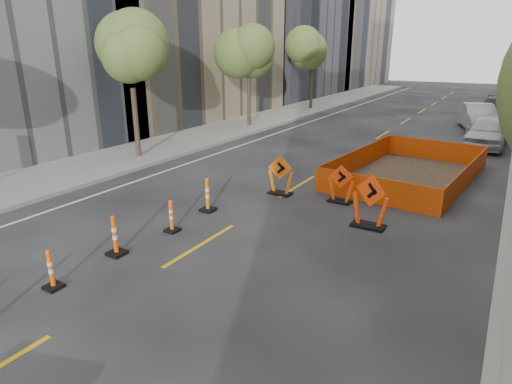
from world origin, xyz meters
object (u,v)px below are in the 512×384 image
Objects in this scene: channelizer_6 at (207,195)px; parked_car_mid at (478,117)px; channelizer_5 at (171,216)px; parked_car_near at (487,132)px; channelizer_3 at (51,269)px; chevron_sign_right at (370,201)px; parked_car_far at (495,108)px; chevron_sign_left at (280,175)px; chevron_sign_center at (341,184)px; channelizer_4 at (115,235)px.

parked_car_mid is at bearing 73.68° from channelizer_6.
channelizer_5 is 0.20× the size of parked_car_near.
channelizer_3 is at bearing -119.69° from parked_car_mid.
chevron_sign_right is 0.31× the size of parked_car_far.
chevron_sign_left is at bearing 65.72° from channelizer_6.
chevron_sign_right is (1.48, -1.60, 0.15)m from chevron_sign_center.
parked_car_far reaches higher than channelizer_4.
parked_car_far is (6.62, 28.54, 0.28)m from channelizer_5.
chevron_sign_right is at bearing -89.18° from parked_car_far.
channelizer_3 is 9.18m from chevron_sign_center.
chevron_sign_left is 18.68m from parked_car_mid.
channelizer_3 is 1.84m from channelizer_4.
parked_car_near reaches higher than channelizer_3.
channelizer_6 is at bearing -157.42° from chevron_sign_center.
parked_car_mid is at bearing 106.31° from chevron_sign_right.
channelizer_6 is (-0.10, 1.84, 0.08)m from channelizer_5.
parked_car_far is at bearing 78.11° from channelizer_3.
chevron_sign_center is at bearing -92.99° from parked_car_far.
channelizer_4 is 0.81× the size of chevron_sign_center.
parked_car_mid reaches higher than channelizer_4.
chevron_sign_right is at bearing 45.54° from channelizer_4.
channelizer_6 is (0.13, 3.68, 0.02)m from channelizer_4.
channelizer_5 reaches higher than channelizer_3.
chevron_sign_left is 24.62m from parked_car_far.
chevron_sign_center is (3.44, 8.51, 0.20)m from channelizer_3.
chevron_sign_right is at bearing 54.61° from channelizer_3.
channelizer_4 is 25.20m from parked_car_mid.
parked_car_near is 11.42m from parked_car_far.
channelizer_4 is 1.13× the size of channelizer_5.
channelizer_6 is 0.23× the size of parked_car_near.
channelizer_3 is 0.97× the size of channelizer_5.
channelizer_5 is 0.59× the size of chevron_sign_right.
chevron_sign_center reaches higher than channelizer_4.
chevron_sign_left is at bearing -113.22° from parked_car_near.
parked_car_near is (7.06, 18.96, 0.27)m from channelizer_4.
channelizer_4 is 0.22× the size of parked_car_mid.
chevron_sign_center is 23.94m from parked_car_far.
channelizer_4 is at bearing -136.64° from chevron_sign_center.
parked_car_far reaches higher than chevron_sign_center.
parked_car_far is (1.87, 25.31, -0.06)m from chevron_sign_right.
chevron_sign_right reaches higher than parked_car_near.
parked_car_near is at bearing -83.89° from parked_car_far.
parked_car_near is 0.96× the size of parked_car_mid.
channelizer_5 is 0.19× the size of parked_car_mid.
channelizer_4 is at bearing 92.04° from channelizer_3.
parked_car_far is (-0.21, 11.42, -0.05)m from parked_car_near.
chevron_sign_center is at bearing 68.03° from channelizer_3.
parked_car_near is 0.91× the size of parked_car_far.
chevron_sign_right reaches higher than channelizer_6.
channelizer_4 is 0.66× the size of chevron_sign_right.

